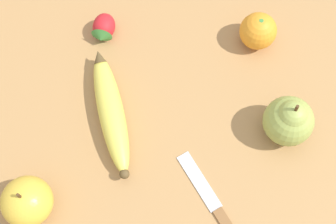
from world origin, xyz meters
name	(u,v)px	position (x,y,z in m)	size (l,w,h in m)	color
ground_plane	(146,108)	(0.00, 0.00, 0.00)	(3.00, 3.00, 0.00)	#A87A47
banana	(111,112)	(0.06, 0.00, 0.02)	(0.04, 0.23, 0.04)	#DBCC4C
orange	(258,31)	(-0.22, -0.08, 0.03)	(0.07, 0.07, 0.07)	orange
pear	(289,120)	(-0.22, 0.09, 0.05)	(0.08, 0.08, 0.10)	#99A84C
strawberry	(104,28)	(0.04, -0.16, 0.02)	(0.06, 0.07, 0.04)	red
apple	(27,202)	(0.21, 0.12, 0.04)	(0.08, 0.08, 0.08)	gold
paring_knife	(215,207)	(-0.07, 0.19, 0.00)	(0.07, 0.19, 0.01)	silver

